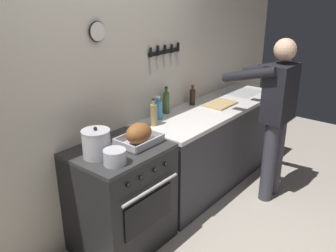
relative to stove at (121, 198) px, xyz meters
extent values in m
cube|color=beige|center=(0.22, 0.36, 0.85)|extent=(6.00, 0.10, 2.60)
cube|color=black|center=(0.94, 0.30, 1.06)|extent=(0.46, 0.02, 0.04)
cube|color=silver|center=(0.73, 0.29, 0.96)|extent=(0.02, 0.00, 0.16)
cube|color=black|center=(0.73, 0.29, 1.08)|extent=(0.02, 0.02, 0.09)
cube|color=silver|center=(0.84, 0.29, 0.97)|extent=(0.02, 0.00, 0.13)
cube|color=black|center=(0.84, 0.29, 1.09)|extent=(0.02, 0.02, 0.09)
cube|color=silver|center=(0.94, 0.29, 0.97)|extent=(0.02, 0.00, 0.13)
cube|color=black|center=(0.94, 0.29, 1.08)|extent=(0.02, 0.02, 0.09)
cube|color=silver|center=(1.04, 0.29, 0.98)|extent=(0.02, 0.00, 0.12)
cube|color=black|center=(1.04, 0.29, 1.08)|extent=(0.02, 0.02, 0.08)
cube|color=silver|center=(1.15, 0.29, 0.97)|extent=(0.02, 0.00, 0.14)
cube|color=black|center=(1.15, 0.29, 1.08)|extent=(0.02, 0.02, 0.09)
cylinder|color=white|center=(0.11, 0.29, 1.32)|extent=(0.15, 0.02, 0.15)
torus|color=black|center=(0.11, 0.29, 1.32)|extent=(0.16, 0.02, 0.16)
cube|color=#38383D|center=(1.42, 0.00, -0.02)|extent=(2.00, 0.62, 0.86)
cube|color=silver|center=(1.42, 0.00, 0.43)|extent=(2.03, 0.65, 0.04)
cube|color=#B2B5B7|center=(2.10, 0.02, 0.39)|extent=(0.44, 0.36, 0.11)
cube|color=black|center=(0.00, 0.00, -0.02)|extent=(0.76, 0.62, 0.87)
cube|color=black|center=(0.00, -0.31, 0.00)|extent=(0.53, 0.01, 0.28)
cube|color=#2D2D2D|center=(0.00, 0.00, 0.43)|extent=(0.76, 0.62, 0.03)
cylinder|color=black|center=(-0.21, -0.32, 0.33)|extent=(0.04, 0.02, 0.04)
cylinder|color=black|center=(-0.08, -0.32, 0.33)|extent=(0.04, 0.02, 0.04)
cylinder|color=black|center=(0.08, -0.32, 0.33)|extent=(0.04, 0.02, 0.04)
cylinder|color=black|center=(0.21, -0.32, 0.33)|extent=(0.04, 0.02, 0.04)
cylinder|color=silver|center=(0.00, -0.34, 0.21)|extent=(0.61, 0.02, 0.02)
cylinder|color=#383842|center=(1.44, -0.67, -0.02)|extent=(0.14, 0.14, 0.86)
cylinder|color=#383842|center=(1.62, -0.67, -0.02)|extent=(0.14, 0.14, 0.86)
cube|color=black|center=(1.53, -0.67, 0.69)|extent=(0.38, 0.22, 0.56)
sphere|color=tan|center=(1.53, -0.67, 1.10)|extent=(0.21, 0.21, 0.21)
cylinder|color=black|center=(1.32, -0.42, 0.87)|extent=(0.09, 0.55, 0.22)
cylinder|color=black|center=(1.74, -0.42, 0.87)|extent=(0.09, 0.55, 0.22)
cube|color=#B7B7BC|center=(0.17, -0.06, 0.46)|extent=(0.34, 0.25, 0.01)
cube|color=#B7B7BC|center=(0.17, -0.19, 0.49)|extent=(0.34, 0.01, 0.05)
cube|color=#B7B7BC|center=(0.17, 0.06, 0.49)|extent=(0.34, 0.01, 0.05)
cube|color=#B7B7BC|center=(0.00, -0.06, 0.49)|extent=(0.01, 0.25, 0.05)
cube|color=#B7B7BC|center=(0.34, -0.06, 0.49)|extent=(0.01, 0.25, 0.05)
ellipsoid|color=brown|center=(0.17, -0.06, 0.54)|extent=(0.24, 0.18, 0.17)
cylinder|color=#B7B7BC|center=(-0.20, 0.02, 0.55)|extent=(0.21, 0.21, 0.20)
cylinder|color=#B2B2B7|center=(-0.20, 0.02, 0.66)|extent=(0.22, 0.22, 0.01)
sphere|color=black|center=(-0.20, 0.02, 0.68)|extent=(0.03, 0.03, 0.03)
cylinder|color=#B7B7BC|center=(-0.20, -0.18, 0.51)|extent=(0.17, 0.17, 0.11)
cube|color=tan|center=(1.49, -0.03, 0.46)|extent=(0.36, 0.24, 0.02)
cylinder|color=#338CCC|center=(0.73, 0.21, 0.54)|extent=(0.08, 0.08, 0.17)
cylinder|color=#338CCC|center=(0.73, 0.21, 0.64)|extent=(0.03, 0.03, 0.04)
cylinder|color=white|center=(0.73, 0.21, 0.67)|extent=(0.04, 0.04, 0.01)
cylinder|color=#997F4C|center=(0.57, 0.12, 0.55)|extent=(0.06, 0.06, 0.20)
cylinder|color=#997F4C|center=(0.57, 0.12, 0.67)|extent=(0.03, 0.03, 0.04)
cylinder|color=black|center=(0.57, 0.12, 0.70)|extent=(0.03, 0.03, 0.01)
cylinder|color=#385623|center=(0.90, 0.25, 0.56)|extent=(0.06, 0.06, 0.22)
cylinder|color=#385623|center=(0.90, 0.25, 0.69)|extent=(0.03, 0.03, 0.05)
cylinder|color=black|center=(0.90, 0.25, 0.72)|extent=(0.03, 0.03, 0.01)
cylinder|color=black|center=(1.30, 0.21, 0.53)|extent=(0.06, 0.06, 0.17)
cylinder|color=black|center=(1.30, 0.21, 0.64)|extent=(0.03, 0.03, 0.04)
cylinder|color=#B21919|center=(1.30, 0.21, 0.66)|extent=(0.03, 0.03, 0.01)
camera|label=1|loc=(-1.77, -1.94, 1.64)|focal=38.53mm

